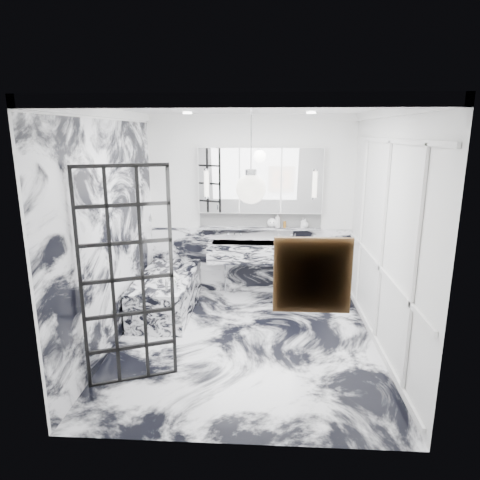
# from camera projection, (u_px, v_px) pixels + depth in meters

# --- Properties ---
(floor) EXTENTS (3.60, 3.60, 0.00)m
(floor) POSITION_uv_depth(u_px,v_px,m) (245.00, 342.00, 5.32)
(floor) COLOR white
(floor) RESTS_ON ground
(ceiling) EXTENTS (3.60, 3.60, 0.00)m
(ceiling) POSITION_uv_depth(u_px,v_px,m) (245.00, 107.00, 4.64)
(ceiling) COLOR white
(ceiling) RESTS_ON wall_back
(wall_back) EXTENTS (3.60, 0.00, 3.60)m
(wall_back) POSITION_uv_depth(u_px,v_px,m) (251.00, 207.00, 6.72)
(wall_back) COLOR white
(wall_back) RESTS_ON floor
(wall_front) EXTENTS (3.60, 0.00, 3.60)m
(wall_front) POSITION_uv_depth(u_px,v_px,m) (234.00, 287.00, 3.24)
(wall_front) COLOR white
(wall_front) RESTS_ON floor
(wall_left) EXTENTS (0.00, 3.60, 3.60)m
(wall_left) POSITION_uv_depth(u_px,v_px,m) (111.00, 231.00, 5.07)
(wall_left) COLOR white
(wall_left) RESTS_ON floor
(wall_right) EXTENTS (0.00, 3.60, 3.60)m
(wall_right) POSITION_uv_depth(u_px,v_px,m) (385.00, 235.00, 4.89)
(wall_right) COLOR white
(wall_right) RESTS_ON floor
(marble_clad_back) EXTENTS (3.18, 0.05, 1.05)m
(marble_clad_back) POSITION_uv_depth(u_px,v_px,m) (250.00, 260.00, 6.91)
(marble_clad_back) COLOR white
(marble_clad_back) RESTS_ON floor
(marble_clad_left) EXTENTS (0.02, 3.56, 2.68)m
(marble_clad_left) POSITION_uv_depth(u_px,v_px,m) (112.00, 236.00, 5.09)
(marble_clad_left) COLOR white
(marble_clad_left) RESTS_ON floor
(panel_molding) EXTENTS (0.03, 3.40, 2.30)m
(panel_molding) POSITION_uv_depth(u_px,v_px,m) (382.00, 243.00, 4.92)
(panel_molding) COLOR white
(panel_molding) RESTS_ON floor
(soap_bottle_a) EXTENTS (0.09, 0.09, 0.23)m
(soap_bottle_a) POSITION_uv_depth(u_px,v_px,m) (278.00, 220.00, 6.66)
(soap_bottle_a) COLOR #8C5919
(soap_bottle_a) RESTS_ON ledge
(soap_bottle_b) EXTENTS (0.07, 0.08, 0.16)m
(soap_bottle_b) POSITION_uv_depth(u_px,v_px,m) (303.00, 223.00, 6.65)
(soap_bottle_b) COLOR #4C4C51
(soap_bottle_b) RESTS_ON ledge
(soap_bottle_c) EXTENTS (0.14, 0.14, 0.15)m
(soap_bottle_c) POSITION_uv_depth(u_px,v_px,m) (305.00, 223.00, 6.65)
(soap_bottle_c) COLOR silver
(soap_bottle_c) RESTS_ON ledge
(face_pot) EXTENTS (0.15, 0.15, 0.15)m
(face_pot) POSITION_uv_depth(u_px,v_px,m) (272.00, 223.00, 6.68)
(face_pot) COLOR white
(face_pot) RESTS_ON ledge
(amber_bottle) EXTENTS (0.04, 0.04, 0.10)m
(amber_bottle) POSITION_uv_depth(u_px,v_px,m) (285.00, 225.00, 6.67)
(amber_bottle) COLOR #8C5919
(amber_bottle) RESTS_ON ledge
(flower_vase) EXTENTS (0.08, 0.08, 0.12)m
(flower_vase) POSITION_uv_depth(u_px,v_px,m) (174.00, 288.00, 5.46)
(flower_vase) COLOR silver
(flower_vase) RESTS_ON bathtub
(crittall_door) EXTENTS (0.83, 0.36, 2.24)m
(crittall_door) POSITION_uv_depth(u_px,v_px,m) (128.00, 279.00, 4.25)
(crittall_door) COLOR black
(crittall_door) RESTS_ON floor
(artwork) EXTENTS (0.49, 0.05, 0.49)m
(artwork) POSITION_uv_depth(u_px,v_px,m) (312.00, 275.00, 3.22)
(artwork) COLOR #BD4A13
(artwork) RESTS_ON wall_front
(pendant_light) EXTENTS (0.27, 0.27, 0.27)m
(pendant_light) POSITION_uv_depth(u_px,v_px,m) (251.00, 189.00, 3.79)
(pendant_light) COLOR white
(pendant_light) RESTS_ON ceiling
(trough_sink) EXTENTS (1.60, 0.45, 0.30)m
(trough_sink) POSITION_uv_depth(u_px,v_px,m) (259.00, 252.00, 6.64)
(trough_sink) COLOR silver
(trough_sink) RESTS_ON wall_back
(ledge) EXTENTS (1.90, 0.14, 0.04)m
(ledge) POSITION_uv_depth(u_px,v_px,m) (260.00, 228.00, 6.72)
(ledge) COLOR silver
(ledge) RESTS_ON wall_back
(subway_tile) EXTENTS (1.90, 0.03, 0.23)m
(subway_tile) POSITION_uv_depth(u_px,v_px,m) (260.00, 219.00, 6.75)
(subway_tile) COLOR white
(subway_tile) RESTS_ON wall_back
(mirror_cabinet) EXTENTS (1.90, 0.16, 1.00)m
(mirror_cabinet) POSITION_uv_depth(u_px,v_px,m) (260.00, 181.00, 6.54)
(mirror_cabinet) COLOR white
(mirror_cabinet) RESTS_ON wall_back
(sconce_left) EXTENTS (0.07, 0.07, 0.40)m
(sconce_left) POSITION_uv_depth(u_px,v_px,m) (206.00, 184.00, 6.51)
(sconce_left) COLOR white
(sconce_left) RESTS_ON mirror_cabinet
(sconce_right) EXTENTS (0.07, 0.07, 0.40)m
(sconce_right) POSITION_uv_depth(u_px,v_px,m) (315.00, 184.00, 6.41)
(sconce_right) COLOR white
(sconce_right) RESTS_ON mirror_cabinet
(bathtub) EXTENTS (0.75, 1.65, 0.55)m
(bathtub) POSITION_uv_depth(u_px,v_px,m) (167.00, 293.00, 6.19)
(bathtub) COLOR silver
(bathtub) RESTS_ON floor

